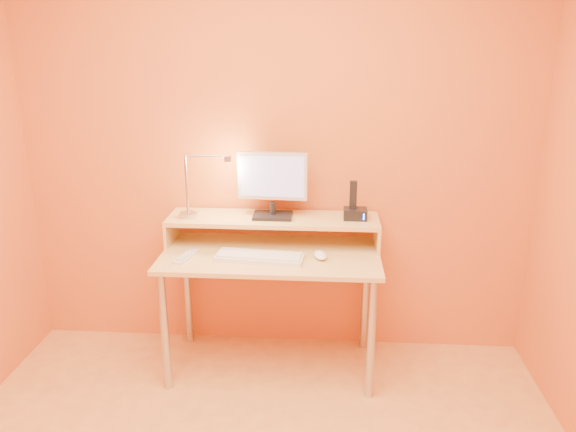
# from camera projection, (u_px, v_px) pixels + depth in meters

# --- Properties ---
(wall_back) EXTENTS (3.00, 0.04, 2.50)m
(wall_back) POSITION_uv_depth(u_px,v_px,m) (275.00, 147.00, 3.19)
(wall_back) COLOR orange
(wall_back) RESTS_ON floor
(desk_leg_fl) EXTENTS (0.04, 0.04, 0.69)m
(desk_leg_fl) POSITION_uv_depth(u_px,v_px,m) (165.00, 332.00, 2.96)
(desk_leg_fl) COLOR #B4B4BB
(desk_leg_fl) RESTS_ON floor
(desk_leg_fr) EXTENTS (0.04, 0.04, 0.69)m
(desk_leg_fr) POSITION_uv_depth(u_px,v_px,m) (371.00, 340.00, 2.89)
(desk_leg_fr) COLOR #B4B4BB
(desk_leg_fr) RESTS_ON floor
(desk_leg_bl) EXTENTS (0.04, 0.04, 0.69)m
(desk_leg_bl) POSITION_uv_depth(u_px,v_px,m) (187.00, 291.00, 3.44)
(desk_leg_bl) COLOR #B4B4BB
(desk_leg_bl) RESTS_ON floor
(desk_leg_br) EXTENTS (0.04, 0.04, 0.69)m
(desk_leg_br) POSITION_uv_depth(u_px,v_px,m) (365.00, 297.00, 3.36)
(desk_leg_br) COLOR #B4B4BB
(desk_leg_br) RESTS_ON floor
(desk_lower) EXTENTS (1.20, 0.60, 0.02)m
(desk_lower) POSITION_uv_depth(u_px,v_px,m) (271.00, 255.00, 3.05)
(desk_lower) COLOR tan
(desk_lower) RESTS_ON floor
(shelf_riser_left) EXTENTS (0.02, 0.30, 0.14)m
(shelf_riser_left) POSITION_uv_depth(u_px,v_px,m) (172.00, 230.00, 3.21)
(shelf_riser_left) COLOR tan
(shelf_riser_left) RESTS_ON desk_lower
(shelf_riser_right) EXTENTS (0.02, 0.30, 0.14)m
(shelf_riser_right) POSITION_uv_depth(u_px,v_px,m) (377.00, 235.00, 3.13)
(shelf_riser_right) COLOR tan
(shelf_riser_right) RESTS_ON desk_lower
(desk_shelf) EXTENTS (1.20, 0.30, 0.02)m
(desk_shelf) POSITION_uv_depth(u_px,v_px,m) (273.00, 219.00, 3.14)
(desk_shelf) COLOR tan
(desk_shelf) RESTS_ON desk_lower
(monitor_foot) EXTENTS (0.22, 0.16, 0.02)m
(monitor_foot) POSITION_uv_depth(u_px,v_px,m) (273.00, 216.00, 3.14)
(monitor_foot) COLOR black
(monitor_foot) RESTS_ON desk_shelf
(monitor_neck) EXTENTS (0.04, 0.04, 0.07)m
(monitor_neck) POSITION_uv_depth(u_px,v_px,m) (273.00, 208.00, 3.12)
(monitor_neck) COLOR black
(monitor_neck) RESTS_ON monitor_foot
(monitor_panel) EXTENTS (0.39, 0.06, 0.27)m
(monitor_panel) POSITION_uv_depth(u_px,v_px,m) (273.00, 176.00, 3.08)
(monitor_panel) COLOR silver
(monitor_panel) RESTS_ON monitor_neck
(monitor_back) EXTENTS (0.35, 0.03, 0.23)m
(monitor_back) POSITION_uv_depth(u_px,v_px,m) (273.00, 175.00, 3.10)
(monitor_back) COLOR black
(monitor_back) RESTS_ON monitor_panel
(monitor_screen) EXTENTS (0.35, 0.02, 0.23)m
(monitor_screen) POSITION_uv_depth(u_px,v_px,m) (272.00, 177.00, 3.06)
(monitor_screen) COLOR #A3A4DE
(monitor_screen) RESTS_ON monitor_panel
(lamp_base) EXTENTS (0.10, 0.10, 0.02)m
(lamp_base) POSITION_uv_depth(u_px,v_px,m) (188.00, 215.00, 3.14)
(lamp_base) COLOR #B4B4BB
(lamp_base) RESTS_ON desk_shelf
(lamp_post) EXTENTS (0.01, 0.01, 0.33)m
(lamp_post) POSITION_uv_depth(u_px,v_px,m) (187.00, 185.00, 3.09)
(lamp_post) COLOR #B4B4BB
(lamp_post) RESTS_ON lamp_base
(lamp_arm) EXTENTS (0.24, 0.01, 0.01)m
(lamp_arm) POSITION_uv_depth(u_px,v_px,m) (206.00, 156.00, 3.03)
(lamp_arm) COLOR #B4B4BB
(lamp_arm) RESTS_ON lamp_post
(lamp_head) EXTENTS (0.04, 0.04, 0.03)m
(lamp_head) POSITION_uv_depth(u_px,v_px,m) (228.00, 159.00, 3.02)
(lamp_head) COLOR #B4B4BB
(lamp_head) RESTS_ON lamp_arm
(lamp_bulb) EXTENTS (0.03, 0.03, 0.00)m
(lamp_bulb) POSITION_uv_depth(u_px,v_px,m) (228.00, 162.00, 3.03)
(lamp_bulb) COLOR #FFEAC6
(lamp_bulb) RESTS_ON lamp_head
(phone_dock) EXTENTS (0.13, 0.10, 0.06)m
(phone_dock) POSITION_uv_depth(u_px,v_px,m) (355.00, 214.00, 3.10)
(phone_dock) COLOR black
(phone_dock) RESTS_ON desk_shelf
(phone_handset) EXTENTS (0.04, 0.03, 0.16)m
(phone_handset) POSITION_uv_depth(u_px,v_px,m) (353.00, 195.00, 3.07)
(phone_handset) COLOR black
(phone_handset) RESTS_ON phone_dock
(phone_led) EXTENTS (0.01, 0.00, 0.04)m
(phone_led) POSITION_uv_depth(u_px,v_px,m) (364.00, 217.00, 3.05)
(phone_led) COLOR blue
(phone_led) RESTS_ON phone_dock
(keyboard) EXTENTS (0.48, 0.20, 0.02)m
(keyboard) POSITION_uv_depth(u_px,v_px,m) (259.00, 257.00, 2.96)
(keyboard) COLOR silver
(keyboard) RESTS_ON desk_lower
(mouse) EXTENTS (0.10, 0.13, 0.04)m
(mouse) POSITION_uv_depth(u_px,v_px,m) (320.00, 255.00, 2.96)
(mouse) COLOR white
(mouse) RESTS_ON desk_lower
(remote_control) EXTENTS (0.10, 0.21, 0.02)m
(remote_control) POSITION_uv_depth(u_px,v_px,m) (186.00, 256.00, 2.97)
(remote_control) COLOR silver
(remote_control) RESTS_ON desk_lower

